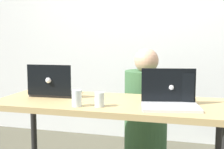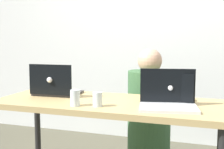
% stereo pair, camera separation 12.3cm
% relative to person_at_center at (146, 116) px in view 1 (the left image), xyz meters
% --- Properties ---
extents(back_wall, '(4.50, 0.10, 2.62)m').
position_rel_person_at_center_xyz_m(back_wall, '(-0.16, 0.87, 0.83)').
color(back_wall, silver).
rests_on(back_wall, ground).
extents(desk, '(1.60, 0.64, 0.73)m').
position_rel_person_at_center_xyz_m(desk, '(-0.16, -0.61, 0.18)').
color(desk, tan).
rests_on(desk, ground).
extents(person_at_center, '(0.44, 0.44, 1.08)m').
position_rel_person_at_center_xyz_m(person_at_center, '(0.00, 0.00, 0.00)').
color(person_at_center, '#376039').
rests_on(person_at_center, ground).
extents(laptop_front_right, '(0.40, 0.32, 0.24)m').
position_rel_person_at_center_xyz_m(laptop_front_right, '(0.26, -0.69, 0.30)').
color(laptop_front_right, silver).
rests_on(laptop_front_right, desk).
extents(laptop_back_left, '(0.35, 0.29, 0.24)m').
position_rel_person_at_center_xyz_m(laptop_back_left, '(-0.62, -0.53, 0.30)').
color(laptop_back_left, '#363337').
rests_on(laptop_back_left, desk).
extents(laptop_back_right, '(0.30, 0.25, 0.21)m').
position_rel_person_at_center_xyz_m(laptop_back_right, '(0.26, -0.52, 0.30)').
color(laptop_back_right, silver).
rests_on(laptop_back_right, desk).
extents(water_glass_left, '(0.06, 0.06, 0.11)m').
position_rel_person_at_center_xyz_m(water_glass_left, '(-0.32, -0.83, 0.30)').
color(water_glass_left, silver).
rests_on(water_glass_left, desk).
extents(water_glass_center, '(0.06, 0.06, 0.09)m').
position_rel_person_at_center_xyz_m(water_glass_center, '(-0.18, -0.79, 0.29)').
color(water_glass_center, silver).
rests_on(water_glass_center, desk).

